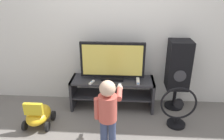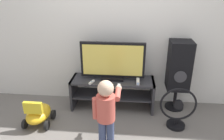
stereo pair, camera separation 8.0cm
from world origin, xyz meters
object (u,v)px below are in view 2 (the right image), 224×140
Objects in this scene: television at (113,61)px; floor_fan at (178,110)px; game_console at (138,81)px; speaker_tower at (179,67)px; ride_on_toy at (38,114)px; remote_primary at (92,82)px; child at (106,108)px.

television reaches higher than floor_fan.
television reaches higher than game_console.
ride_on_toy is (-1.97, -0.60, -0.53)m from speaker_tower.
television is at bearing 29.34° from remote_primary.
speaker_tower is at bearing 15.72° from game_console.
child reaches higher than remote_primary.
floor_fan is (0.92, -0.43, -0.50)m from television.
floor_fan is at bearing -12.57° from remote_primary.
remote_primary is (-0.67, -0.05, -0.01)m from game_console.
remote_primary is at bearing -170.11° from speaker_tower.
floor_fan is at bearing 24.51° from child.
television is 0.88× the size of speaker_tower.
game_console reaches higher than ride_on_toy.
game_console is at bearing -164.28° from speaker_tower.
television reaches higher than remote_primary.
game_console is 0.19× the size of child.
television is at bearing 154.69° from floor_fan.
game_console is (0.38, -0.11, -0.26)m from television.
remote_primary is (-0.29, -0.16, -0.27)m from television.
remote_primary is at bearing 167.43° from floor_fan.
child is at bearing -17.05° from ride_on_toy.
speaker_tower is at bearing 9.89° from remote_primary.
remote_primary is at bearing -175.47° from game_console.
floor_fan is at bearing 3.36° from ride_on_toy.
game_console is at bearing 4.53° from remote_primary.
game_console is 0.27× the size of floor_fan.
television is 7.10× the size of remote_primary.
speaker_tower is 2.13m from ride_on_toy.
ride_on_toy is (-0.99, 0.30, -0.35)m from child.
child is (0.00, -0.85, -0.26)m from television.
television is 5.94× the size of game_console.
television reaches higher than child.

